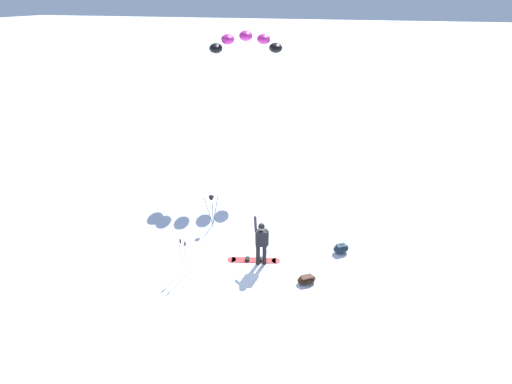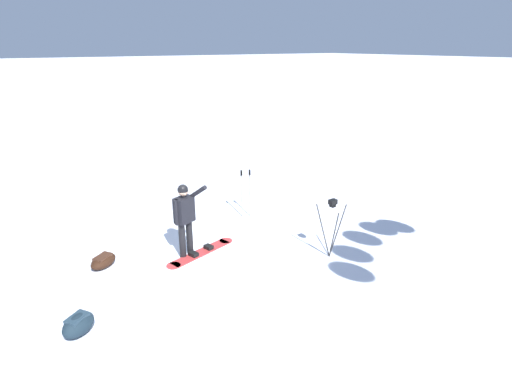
# 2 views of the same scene
# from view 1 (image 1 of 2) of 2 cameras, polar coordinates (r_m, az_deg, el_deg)

# --- Properties ---
(ground_plane) EXTENTS (300.00, 300.00, 0.00)m
(ground_plane) POSITION_cam_1_polar(r_m,az_deg,el_deg) (13.39, 1.03, -10.07)
(ground_plane) COLOR white
(snowboarder) EXTENTS (0.61, 0.62, 1.65)m
(snowboarder) POSITION_cam_1_polar(r_m,az_deg,el_deg) (12.60, 0.81, -7.24)
(snowboarder) COLOR black
(snowboarder) RESTS_ON ground_plane
(snowboard) EXTENTS (0.67, 1.78, 0.10)m
(snowboard) POSITION_cam_1_polar(r_m,az_deg,el_deg) (13.31, -0.34, -10.22)
(snowboard) COLOR #B23333
(snowboard) RESTS_ON ground_plane
(traction_kite) EXTENTS (2.04, 3.47, 0.96)m
(traction_kite) POSITION_cam_1_polar(r_m,az_deg,el_deg) (18.40, -1.55, 21.70)
(traction_kite) COLOR black
(gear_bag_large) EXTENTS (0.64, 0.71, 0.25)m
(gear_bag_large) POSITION_cam_1_polar(r_m,az_deg,el_deg) (12.46, 7.64, -12.93)
(gear_bag_large) COLOR black
(gear_bag_large) RESTS_ON ground_plane
(camera_tripod) EXTENTS (0.65, 0.54, 1.33)m
(camera_tripod) POSITION_cam_1_polar(r_m,az_deg,el_deg) (14.81, -6.70, -1.85)
(camera_tripod) COLOR #262628
(camera_tripod) RESTS_ON ground_plane
(gear_bag_small) EXTENTS (0.62, 0.68, 0.35)m
(gear_bag_small) POSITION_cam_1_polar(r_m,az_deg,el_deg) (13.91, 12.72, -8.29)
(gear_bag_small) COLOR #192833
(gear_bag_small) RESTS_ON ground_plane
(ski_poles) EXTENTS (0.24, 0.30, 1.26)m
(ski_poles) POSITION_cam_1_polar(r_m,az_deg,el_deg) (12.54, -10.88, -8.87)
(ski_poles) COLOR gray
(ski_poles) RESTS_ON ground_plane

